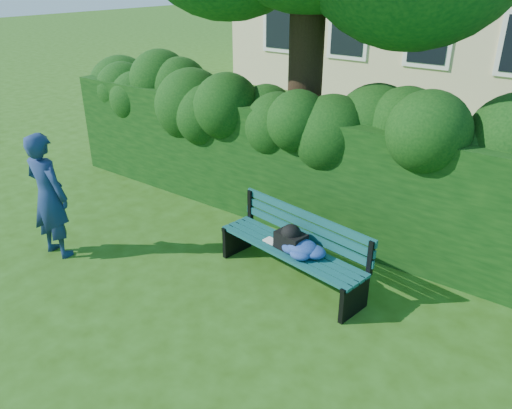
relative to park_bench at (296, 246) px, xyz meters
The scene contains 4 objects.
ground 1.01m from the park_bench, 130.25° to the right, with size 80.00×80.00×0.00m, color #264B0F.
hedge 1.68m from the park_bench, 110.41° to the left, with size 10.00×1.00×1.80m.
park_bench is the anchor object (origin of this frame).
man_reading 3.40m from the park_bench, 155.17° to the right, with size 0.65×0.42×1.77m, color navy.
Camera 1 is at (3.41, -3.99, 3.66)m, focal length 35.00 mm.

